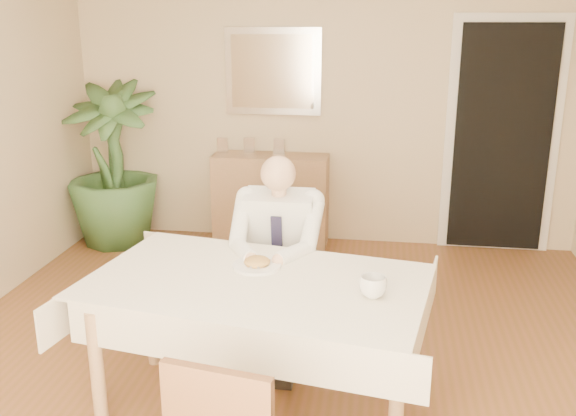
# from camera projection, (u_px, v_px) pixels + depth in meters

# --- Properties ---
(room) EXTENTS (5.00, 5.02, 2.60)m
(room) POSITION_uv_depth(u_px,v_px,m) (278.00, 163.00, 3.34)
(room) COLOR brown
(room) RESTS_ON ground
(doorway) EXTENTS (0.96, 0.07, 2.10)m
(doorway) POSITION_uv_depth(u_px,v_px,m) (502.00, 140.00, 5.53)
(doorway) COLOR white
(doorway) RESTS_ON ground
(mirror) EXTENTS (0.86, 0.04, 0.76)m
(mirror) POSITION_uv_depth(u_px,v_px,m) (273.00, 72.00, 5.67)
(mirror) COLOR silver
(mirror) RESTS_ON room
(dining_table) EXTENTS (1.88, 1.30, 0.75)m
(dining_table) POSITION_uv_depth(u_px,v_px,m) (256.00, 295.00, 3.28)
(dining_table) COLOR #946D4C
(dining_table) RESTS_ON ground
(chair_far) EXTENTS (0.44, 0.44, 0.86)m
(chair_far) POSITION_uv_depth(u_px,v_px,m) (283.00, 265.00, 4.16)
(chair_far) COLOR #432415
(chair_far) RESTS_ON ground
(seated_man) EXTENTS (0.48, 0.72, 1.24)m
(seated_man) POSITION_uv_depth(u_px,v_px,m) (276.00, 250.00, 3.83)
(seated_man) COLOR white
(seated_man) RESTS_ON ground
(plate) EXTENTS (0.26, 0.26, 0.02)m
(plate) POSITION_uv_depth(u_px,v_px,m) (257.00, 266.00, 3.42)
(plate) COLOR white
(plate) RESTS_ON dining_table
(food) EXTENTS (0.14, 0.14, 0.06)m
(food) POSITION_uv_depth(u_px,v_px,m) (257.00, 262.00, 3.41)
(food) COLOR brown
(food) RESTS_ON dining_table
(knife) EXTENTS (0.01, 0.13, 0.01)m
(knife) POSITION_uv_depth(u_px,v_px,m) (262.00, 267.00, 3.35)
(knife) COLOR silver
(knife) RESTS_ON dining_table
(fork) EXTENTS (0.01, 0.13, 0.01)m
(fork) POSITION_uv_depth(u_px,v_px,m) (247.00, 266.00, 3.36)
(fork) COLOR silver
(fork) RESTS_ON dining_table
(coffee_mug) EXTENTS (0.14, 0.14, 0.10)m
(coffee_mug) POSITION_uv_depth(u_px,v_px,m) (373.00, 287.00, 3.05)
(coffee_mug) COLOR white
(coffee_mug) RESTS_ON dining_table
(sideboard) EXTENTS (1.03, 0.36, 0.83)m
(sideboard) POSITION_uv_depth(u_px,v_px,m) (271.00, 199.00, 5.86)
(sideboard) COLOR #946D4C
(sideboard) RESTS_ON ground
(photo_frame_left) EXTENTS (0.10, 0.02, 0.14)m
(photo_frame_left) POSITION_uv_depth(u_px,v_px,m) (223.00, 145.00, 5.80)
(photo_frame_left) COLOR silver
(photo_frame_left) RESTS_ON sideboard
(photo_frame_center) EXTENTS (0.10, 0.02, 0.14)m
(photo_frame_center) POSITION_uv_depth(u_px,v_px,m) (249.00, 145.00, 5.82)
(photo_frame_center) COLOR silver
(photo_frame_center) RESTS_ON sideboard
(photo_frame_right) EXTENTS (0.10, 0.02, 0.14)m
(photo_frame_right) POSITION_uv_depth(u_px,v_px,m) (279.00, 146.00, 5.77)
(photo_frame_right) COLOR silver
(photo_frame_right) RESTS_ON sideboard
(potted_palm) EXTENTS (0.85, 0.85, 1.48)m
(potted_palm) POSITION_uv_depth(u_px,v_px,m) (113.00, 165.00, 5.77)
(potted_palm) COLOR #305227
(potted_palm) RESTS_ON ground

